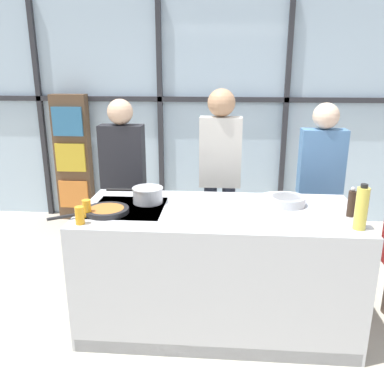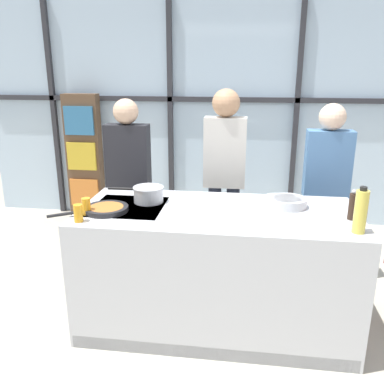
# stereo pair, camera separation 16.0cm
# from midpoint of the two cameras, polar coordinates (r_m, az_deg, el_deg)

# --- Properties ---
(ground_plane) EXTENTS (18.00, 18.00, 0.00)m
(ground_plane) POSITION_cam_midpoint_polar(r_m,az_deg,el_deg) (3.37, 4.71, -17.68)
(ground_plane) COLOR #BCB29E
(back_window_wall) EXTENTS (6.40, 0.10, 2.80)m
(back_window_wall) POSITION_cam_midpoint_polar(r_m,az_deg,el_deg) (5.13, 6.59, 11.29)
(back_window_wall) COLOR silver
(back_window_wall) RESTS_ON ground_plane
(bookshelf) EXTENTS (0.44, 0.19, 1.60)m
(bookshelf) POSITION_cam_midpoint_polar(r_m,az_deg,el_deg) (5.42, -14.04, 4.76)
(bookshelf) COLOR brown
(bookshelf) RESTS_ON ground_plane
(demo_island) EXTENTS (2.00, 0.89, 0.93)m
(demo_island) POSITION_cam_midpoint_polar(r_m,az_deg,el_deg) (3.12, 4.89, -10.68)
(demo_island) COLOR silver
(demo_island) RESTS_ON ground_plane
(spectator_far_left) EXTENTS (0.40, 0.23, 1.65)m
(spectator_far_left) POSITION_cam_midpoint_polar(r_m,az_deg,el_deg) (3.86, -7.71, 2.47)
(spectator_far_left) COLOR #232838
(spectator_far_left) RESTS_ON ground_plane
(spectator_center_left) EXTENTS (0.37, 0.24, 1.74)m
(spectator_center_left) POSITION_cam_midpoint_polar(r_m,az_deg,el_deg) (3.71, 5.82, 3.17)
(spectator_center_left) COLOR #232838
(spectator_center_left) RESTS_ON ground_plane
(spectator_center_right) EXTENTS (0.39, 0.23, 1.63)m
(spectator_center_right) POSITION_cam_midpoint_polar(r_m,az_deg,el_deg) (3.81, 19.44, 1.28)
(spectator_center_right) COLOR black
(spectator_center_right) RESTS_ON ground_plane
(frying_pan) EXTENTS (0.50, 0.39, 0.04)m
(frying_pan) POSITION_cam_midpoint_polar(r_m,az_deg,el_deg) (2.95, -10.57, -2.36)
(frying_pan) COLOR #232326
(frying_pan) RESTS_ON demo_island
(saucepan) EXTENTS (0.43, 0.23, 0.12)m
(saucepan) POSITION_cam_midpoint_polar(r_m,az_deg,el_deg) (3.10, -4.71, -0.27)
(saucepan) COLOR silver
(saucepan) RESTS_ON demo_island
(white_plate) EXTENTS (0.24, 0.24, 0.01)m
(white_plate) POSITION_cam_midpoint_polar(r_m,az_deg,el_deg) (3.26, 13.47, -0.86)
(white_plate) COLOR white
(white_plate) RESTS_ON demo_island
(mixing_bowl) EXTENTS (0.28, 0.28, 0.07)m
(mixing_bowl) POSITION_cam_midpoint_polar(r_m,az_deg,el_deg) (3.09, 14.74, -1.37)
(mixing_bowl) COLOR silver
(mixing_bowl) RESTS_ON demo_island
(oil_bottle) EXTENTS (0.08, 0.08, 0.30)m
(oil_bottle) POSITION_cam_midpoint_polar(r_m,az_deg,el_deg) (2.73, 24.16, -2.50)
(oil_bottle) COLOR #E0CC4C
(oil_bottle) RESTS_ON demo_island
(pepper_grinder) EXTENTS (0.05, 0.05, 0.21)m
(pepper_grinder) POSITION_cam_midpoint_polar(r_m,az_deg,el_deg) (2.96, 23.06, -1.82)
(pepper_grinder) COLOR #332319
(pepper_grinder) RESTS_ON demo_island
(juice_glass_near) EXTENTS (0.06, 0.06, 0.12)m
(juice_glass_near) POSITION_cam_midpoint_polar(r_m,az_deg,el_deg) (2.78, -14.10, -2.92)
(juice_glass_near) COLOR orange
(juice_glass_near) RESTS_ON demo_island
(juice_glass_far) EXTENTS (0.06, 0.06, 0.12)m
(juice_glass_far) POSITION_cam_midpoint_polar(r_m,az_deg,el_deg) (2.90, -13.10, -1.98)
(juice_glass_far) COLOR orange
(juice_glass_far) RESTS_ON demo_island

